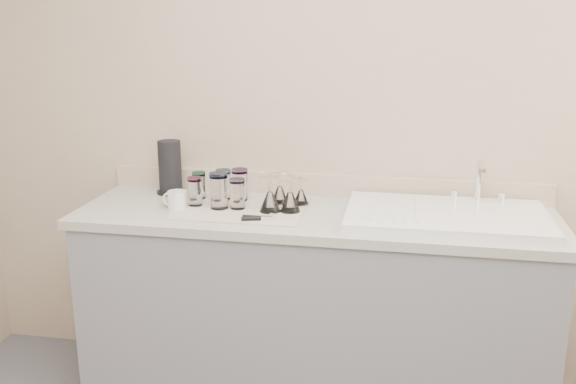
% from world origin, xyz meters
% --- Properties ---
extents(room_envelope, '(3.54, 3.50, 2.52)m').
position_xyz_m(room_envelope, '(0.00, 0.00, 1.56)').
color(room_envelope, '#525257').
rests_on(room_envelope, ground).
extents(counter_unit, '(2.06, 0.62, 0.90)m').
position_xyz_m(counter_unit, '(0.00, 1.20, 0.45)').
color(counter_unit, slate).
rests_on(counter_unit, ground).
extents(sink_unit, '(0.82, 0.50, 0.22)m').
position_xyz_m(sink_unit, '(0.55, 1.20, 0.92)').
color(sink_unit, white).
rests_on(sink_unit, counter_unit).
extents(dish_towel, '(0.55, 0.42, 0.01)m').
position_xyz_m(dish_towel, '(-0.32, 1.19, 0.90)').
color(dish_towel, silver).
rests_on(dish_towel, counter_unit).
extents(tumbler_teal, '(0.06, 0.06, 0.12)m').
position_xyz_m(tumbler_teal, '(-0.55, 1.30, 0.97)').
color(tumbler_teal, white).
rests_on(tumbler_teal, dish_towel).
extents(tumbler_cyan, '(0.07, 0.07, 0.14)m').
position_xyz_m(tumbler_cyan, '(-0.44, 1.31, 0.98)').
color(tumbler_cyan, white).
rests_on(tumbler_cyan, dish_towel).
extents(tumbler_purple, '(0.07, 0.07, 0.15)m').
position_xyz_m(tumbler_purple, '(-0.36, 1.30, 0.98)').
color(tumbler_purple, white).
rests_on(tumbler_purple, dish_towel).
extents(tumbler_magenta, '(0.06, 0.06, 0.13)m').
position_xyz_m(tumbler_magenta, '(-0.53, 1.19, 0.97)').
color(tumbler_magenta, white).
rests_on(tumbler_magenta, dish_towel).
extents(tumbler_blue, '(0.08, 0.08, 0.16)m').
position_xyz_m(tumbler_blue, '(-0.41, 1.16, 0.99)').
color(tumbler_blue, white).
rests_on(tumbler_blue, dish_towel).
extents(tumbler_lavender, '(0.07, 0.07, 0.13)m').
position_xyz_m(tumbler_lavender, '(-0.33, 1.17, 0.98)').
color(tumbler_lavender, white).
rests_on(tumbler_lavender, dish_towel).
extents(goblet_back_left, '(0.08, 0.08, 0.14)m').
position_xyz_m(goblet_back_left, '(-0.17, 1.30, 0.96)').
color(goblet_back_left, white).
rests_on(goblet_back_left, dish_towel).
extents(goblet_back_right, '(0.07, 0.07, 0.12)m').
position_xyz_m(goblet_back_right, '(-0.08, 1.29, 0.95)').
color(goblet_back_right, white).
rests_on(goblet_back_right, dish_towel).
extents(goblet_front_left, '(0.09, 0.09, 0.16)m').
position_xyz_m(goblet_front_left, '(-0.19, 1.16, 0.96)').
color(goblet_front_left, white).
rests_on(goblet_front_left, dish_towel).
extents(goblet_front_right, '(0.09, 0.09, 0.16)m').
position_xyz_m(goblet_front_right, '(-0.10, 1.17, 0.96)').
color(goblet_front_right, white).
rests_on(goblet_front_right, dish_towel).
extents(can_opener, '(0.13, 0.05, 0.02)m').
position_xyz_m(can_opener, '(-0.21, 1.03, 0.92)').
color(can_opener, silver).
rests_on(can_opener, dish_towel).
extents(white_mug, '(0.12, 0.09, 0.08)m').
position_xyz_m(white_mug, '(-0.60, 1.14, 0.94)').
color(white_mug, white).
rests_on(white_mug, counter_unit).
extents(paper_towel_roll, '(0.13, 0.13, 0.25)m').
position_xyz_m(paper_towel_roll, '(-0.72, 1.39, 1.02)').
color(paper_towel_roll, black).
rests_on(paper_towel_roll, counter_unit).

